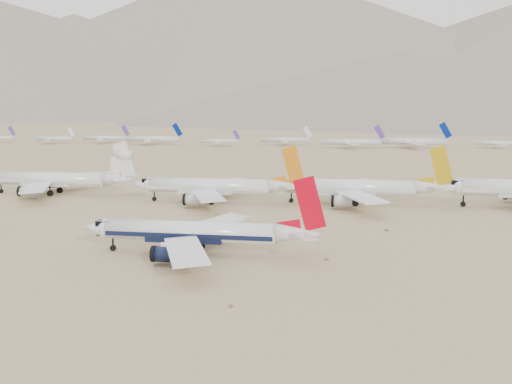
# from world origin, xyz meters

# --- Properties ---
(ground) EXTENTS (7000.00, 7000.00, 0.00)m
(ground) POSITION_xyz_m (0.00, 0.00, 0.00)
(ground) COLOR #8A7450
(ground) RESTS_ON ground
(main_airliner) EXTENTS (48.66, 47.53, 17.17)m
(main_airliner) POSITION_xyz_m (-1.94, 1.76, 4.72)
(main_airliner) COLOR white
(main_airliner) RESTS_ON ground
(row2_gold_tail) EXTENTS (52.98, 51.82, 18.86)m
(row2_gold_tail) POSITION_xyz_m (31.52, 68.02, 5.28)
(row2_gold_tail) COLOR white
(row2_gold_tail) RESTS_ON ground
(row2_orange_tail) EXTENTS (52.29, 51.15, 18.65)m
(row2_orange_tail) POSITION_xyz_m (-12.96, 63.77, 5.23)
(row2_orange_tail) COLOR white
(row2_orange_tail) RESTS_ON ground
(row2_white_trijet) EXTENTS (53.45, 52.24, 18.94)m
(row2_white_trijet) POSITION_xyz_m (-70.71, 71.09, 5.48)
(row2_white_trijet) COLOR white
(row2_white_trijet) RESTS_ON ground
(distant_storage_row) EXTENTS (562.93, 59.89, 16.34)m
(distant_storage_row) POSITION_xyz_m (27.96, 308.01, 4.43)
(distant_storage_row) COLOR silver
(distant_storage_row) RESTS_ON ground
(mountain_range) EXTENTS (7354.00, 3024.00, 470.00)m
(mountain_range) POSITION_xyz_m (70.18, 1648.01, 190.32)
(mountain_range) COLOR slate
(mountain_range) RESTS_ON ground
(desert_scrub) EXTENTS (233.60, 121.67, 0.63)m
(desert_scrub) POSITION_xyz_m (-20.73, -21.89, 0.28)
(desert_scrub) COLOR brown
(desert_scrub) RESTS_ON ground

